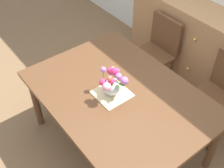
{
  "coord_description": "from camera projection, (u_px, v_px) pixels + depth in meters",
  "views": [
    {
      "loc": [
        1.39,
        -1.16,
        2.53
      ],
      "look_at": [
        -0.03,
        -0.06,
        0.85
      ],
      "focal_mm": 46.67,
      "sensor_mm": 36.0,
      "label": 1
    }
  ],
  "objects": [
    {
      "name": "dining_table",
      "position": [
        119.0,
        99.0,
        2.61
      ],
      "size": [
        1.64,
        1.18,
        0.73
      ],
      "color": "brown",
      "rests_on": "ground_plane"
    },
    {
      "name": "flower_vase",
      "position": [
        112.0,
        83.0,
        2.46
      ],
      "size": [
        0.25,
        0.24,
        0.25
      ],
      "color": "silver",
      "rests_on": "placemat"
    },
    {
      "name": "dresser",
      "position": [
        184.0,
        41.0,
        3.53
      ],
      "size": [
        1.4,
        0.47,
        1.0
      ],
      "color": "#9E7047",
      "rests_on": "ground_plane"
    },
    {
      "name": "chair_left",
      "position": [
        157.0,
        49.0,
        3.38
      ],
      "size": [
        0.42,
        0.42,
        0.9
      ],
      "rotation": [
        0.0,
        0.0,
        3.14
      ],
      "color": "brown",
      "rests_on": "ground_plane"
    },
    {
      "name": "placemat",
      "position": [
        112.0,
        94.0,
        2.55
      ],
      "size": [
        0.29,
        0.29,
        0.01
      ],
      "primitive_type": "cube",
      "color": "#CCB789",
      "rests_on": "dining_table"
    },
    {
      "name": "chair_right",
      "position": [
        221.0,
        92.0,
        2.86
      ],
      "size": [
        0.42,
        0.42,
        0.9
      ],
      "rotation": [
        0.0,
        0.0,
        3.14
      ],
      "color": "brown",
      "rests_on": "ground_plane"
    },
    {
      "name": "ground_plane",
      "position": [
        118.0,
        142.0,
        3.05
      ],
      "size": [
        12.0,
        12.0,
        0.0
      ],
      "primitive_type": "plane",
      "color": "brown"
    }
  ]
}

